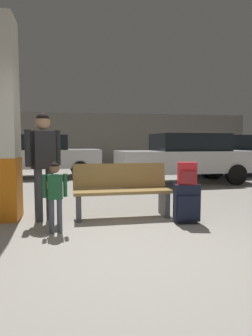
# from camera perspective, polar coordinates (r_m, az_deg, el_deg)

# --- Properties ---
(ground_plane) EXTENTS (18.00, 18.00, 0.10)m
(ground_plane) POSITION_cam_1_polar(r_m,az_deg,el_deg) (7.35, -4.65, -5.23)
(ground_plane) COLOR gray
(garage_back_wall) EXTENTS (18.00, 0.12, 2.80)m
(garage_back_wall) POSITION_cam_1_polar(r_m,az_deg,el_deg) (16.09, -7.52, 5.43)
(garage_back_wall) COLOR gray
(garage_back_wall) RESTS_ON ground_plane
(bench) EXTENTS (1.61, 0.55, 0.89)m
(bench) POSITION_cam_1_polar(r_m,az_deg,el_deg) (5.00, -0.85, -4.32)
(bench) COLOR #9E7A42
(bench) RESTS_ON ground_plane
(suitcase) EXTENTS (0.40, 0.26, 0.60)m
(suitcase) POSITION_cam_1_polar(r_m,az_deg,el_deg) (4.70, 11.54, -6.53)
(suitcase) COLOR #191E33
(suitcase) RESTS_ON ground_plane
(backpack_bright) EXTENTS (0.31, 0.24, 0.34)m
(backpack_bright) POSITION_cam_1_polar(r_m,az_deg,el_deg) (4.63, 11.63, -1.06)
(backpack_bright) COLOR red
(backpack_bright) RESTS_ON suitcase
(child) EXTENTS (0.33, 0.19, 0.98)m
(child) POSITION_cam_1_polar(r_m,az_deg,el_deg) (4.18, -13.45, -4.07)
(child) COLOR #4C5160
(child) RESTS_ON ground_plane
(adult) EXTENTS (0.52, 0.34, 1.70)m
(adult) POSITION_cam_1_polar(r_m,az_deg,el_deg) (4.85, -15.53, 2.45)
(adult) COLOR #38383D
(adult) RESTS_ON ground_plane
(parked_car_near) EXTENTS (4.19, 1.97, 1.51)m
(parked_car_near) POSITION_cam_1_polar(r_m,az_deg,el_deg) (9.36, 11.26, 2.14)
(parked_car_near) COLOR silver
(parked_car_near) RESTS_ON ground_plane
(parked_car_side) EXTENTS (4.14, 1.87, 1.51)m
(parked_car_side) POSITION_cam_1_polar(r_m,az_deg,el_deg) (11.91, 20.47, 2.50)
(parked_car_side) COLOR navy
(parked_car_side) RESTS_ON ground_plane
(parked_car_far) EXTENTS (4.18, 1.96, 1.51)m
(parked_car_far) POSITION_cam_1_polar(r_m,az_deg,el_deg) (11.13, -15.99, 2.47)
(parked_car_far) COLOR silver
(parked_car_far) RESTS_ON ground_plane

